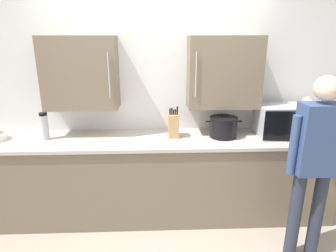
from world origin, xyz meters
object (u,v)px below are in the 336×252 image
stock_pot (223,127)px  person_figure (315,156)px  thermos_flask (44,126)px  microwave_oven (283,121)px  knife_block (173,125)px

stock_pot → person_figure: (0.61, -0.72, -0.04)m
person_figure → thermos_flask: bearing=163.9°
stock_pot → person_figure: person_figure is taller
microwave_oven → stock_pot: microwave_oven is taller
knife_block → microwave_oven: bearing=-0.4°
microwave_oven → thermos_flask: bearing=-179.6°
knife_block → stock_pot: 0.53m
thermos_flask → person_figure: size_ratio=0.17×
thermos_flask → person_figure: 2.59m
microwave_oven → knife_block: bearing=179.6°
person_figure → microwave_oven: bearing=87.2°
microwave_oven → thermos_flask: 2.52m
microwave_oven → knife_block: knife_block is taller
knife_block → thermos_flask: bearing=-178.9°
thermos_flask → stock_pot: bearing=0.1°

